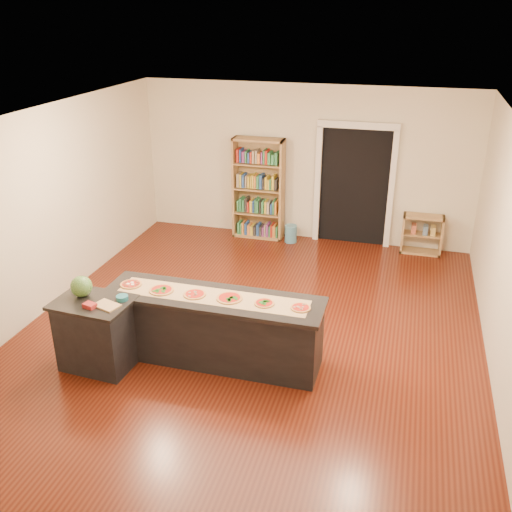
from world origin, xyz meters
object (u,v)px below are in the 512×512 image
(bookshelf, at_px, (258,189))
(kitchen_island, at_px, (214,328))
(watermelon, at_px, (81,286))
(waste_bin, at_px, (291,234))
(side_counter, at_px, (97,333))
(low_shelf, at_px, (422,234))

(bookshelf, bearing_deg, kitchen_island, -82.20)
(kitchen_island, height_order, watermelon, watermelon)
(kitchen_island, relative_size, waste_bin, 8.25)
(side_counter, bearing_deg, bookshelf, 84.66)
(side_counter, relative_size, watermelon, 3.53)
(low_shelf, relative_size, waste_bin, 2.15)
(waste_bin, relative_size, watermelon, 1.27)
(bookshelf, height_order, watermelon, bookshelf)
(kitchen_island, distance_m, waste_bin, 3.98)
(kitchen_island, height_order, low_shelf, kitchen_island)
(bookshelf, height_order, low_shelf, bookshelf)
(side_counter, distance_m, bookshelf, 4.66)
(waste_bin, bearing_deg, kitchen_island, -91.31)
(bookshelf, distance_m, low_shelf, 3.02)
(side_counter, bearing_deg, low_shelf, 54.98)
(low_shelf, height_order, waste_bin, low_shelf)
(watermelon, bearing_deg, low_shelf, 49.30)
(bookshelf, bearing_deg, waste_bin, -9.65)
(bookshelf, xyz_separation_m, watermelon, (-0.92, -4.49, 0.08))
(low_shelf, bearing_deg, watermelon, -130.70)
(waste_bin, bearing_deg, bookshelf, 170.35)
(low_shelf, distance_m, waste_bin, 2.32)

